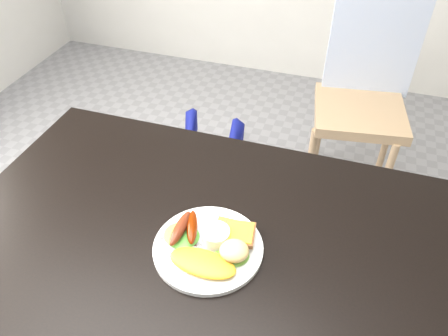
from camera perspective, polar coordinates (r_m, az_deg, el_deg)
The scene contains 14 objects.
dining_table at distance 1.07m, azimuth -3.64°, elevation -9.57°, with size 1.20×0.80×0.04m, color black.
dining_chair at distance 2.10m, azimuth 17.28°, elevation 7.00°, with size 0.40×0.40×0.05m, color tan.
person at distance 1.56m, azimuth -9.31°, elevation 6.96°, with size 0.50×0.33×1.40m, color navy.
plate at distance 1.03m, azimuth -2.09°, elevation -10.39°, with size 0.26×0.26×0.01m, color white.
lettuce_left at distance 1.04m, azimuth -5.58°, elevation -8.73°, with size 0.09×0.08×0.01m, color #3A8921.
lettuce_right at distance 1.00m, azimuth 1.07°, elevation -11.22°, with size 0.08×0.07×0.01m, color #52862B.
omelette at distance 0.98m, azimuth -2.81°, elevation -12.29°, with size 0.16×0.07×0.02m, color orange.
sausage_a at distance 1.04m, azimuth -5.73°, elevation -7.80°, with size 0.03×0.11×0.03m, color maroon.
sausage_b at distance 1.04m, azimuth -4.18°, elevation -7.68°, with size 0.03×0.10×0.03m, color #621C04.
ramekin at distance 1.02m, azimuth -1.11°, elevation -8.91°, with size 0.07×0.07×0.04m, color white.
toast_a at distance 1.04m, azimuth 0.59°, elevation -8.24°, with size 0.07×0.07×0.01m, color olive.
toast_b at distance 1.02m, azimuth 1.98°, elevation -8.58°, with size 0.07×0.07×0.01m, color brown.
potato_salad at distance 0.98m, azimuth 1.33°, elevation -10.75°, with size 0.07×0.06×0.04m, color beige.
fork at distance 1.03m, azimuth -4.39°, elevation -9.81°, with size 0.15×0.01×0.00m, color #ADAFB7.
Camera 1 is at (0.27, -0.63, 1.56)m, focal length 35.00 mm.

